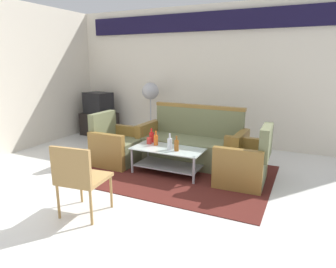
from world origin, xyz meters
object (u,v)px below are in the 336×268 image
(bottle_orange, at_px, (156,140))
(pedestal_fan, at_px, (150,95))
(tv_stand, at_px, (99,124))
(television, at_px, (98,103))
(wicker_chair, at_px, (79,175))
(bottle_brown, at_px, (176,145))
(bottle_red, at_px, (152,137))
(cup, at_px, (149,141))
(bottle_clear, at_px, (170,144))
(couch, at_px, (192,145))
(coffee_table, at_px, (169,156))
(armchair_left, at_px, (117,147))
(armchair_right, at_px, (244,164))

(bottle_orange, bearing_deg, pedestal_fan, 121.18)
(tv_stand, xyz_separation_m, television, (0.00, 0.00, 0.50))
(wicker_chair, bearing_deg, television, 118.86)
(tv_stand, bearing_deg, bottle_brown, -31.36)
(bottle_red, relative_size, cup, 2.30)
(bottle_clear, distance_m, tv_stand, 3.11)
(couch, distance_m, bottle_clear, 0.75)
(pedestal_fan, bearing_deg, wicker_chair, -74.73)
(bottle_brown, distance_m, television, 3.21)
(pedestal_fan, bearing_deg, couch, -36.42)
(bottle_orange, bearing_deg, coffee_table, -10.23)
(armchair_left, bearing_deg, tv_stand, -133.46)
(tv_stand, height_order, pedestal_fan, pedestal_fan)
(armchair_right, xyz_separation_m, cup, (-1.52, -0.03, 0.17))
(bottle_red, relative_size, bottle_clear, 0.92)
(bottle_clear, distance_m, wicker_chair, 1.60)
(bottle_red, height_order, cup, bottle_red)
(bottle_red, xyz_separation_m, bottle_clear, (0.46, -0.27, 0.01))
(bottle_red, bearing_deg, armchair_right, -2.76)
(armchair_left, distance_m, bottle_orange, 0.79)
(armchair_left, bearing_deg, pedestal_fan, -172.25)
(armchair_right, bearing_deg, bottle_orange, 90.70)
(wicker_chair, bearing_deg, coffee_table, 73.11)
(bottle_brown, bearing_deg, cup, 162.72)
(armchair_left, relative_size, bottle_red, 3.70)
(coffee_table, distance_m, bottle_red, 0.49)
(armchair_right, height_order, tv_stand, armchair_right)
(armchair_left, relative_size, armchair_right, 1.00)
(television, bearing_deg, armchair_left, 147.11)
(coffee_table, distance_m, tv_stand, 3.00)
(coffee_table, bearing_deg, couch, 77.36)
(bottle_brown, height_order, cup, bottle_brown)
(armchair_left, height_order, tv_stand, armchair_left)
(bottle_red, bearing_deg, bottle_clear, -30.44)
(couch, relative_size, coffee_table, 1.66)
(coffee_table, relative_size, tv_stand, 1.38)
(armchair_left, height_order, coffee_table, armchair_left)
(couch, height_order, bottle_brown, couch)
(coffee_table, height_order, bottle_red, bottle_red)
(bottle_orange, relative_size, bottle_clear, 0.93)
(armchair_left, relative_size, coffee_table, 0.77)
(bottle_red, distance_m, tv_stand, 2.58)
(bottle_red, bearing_deg, bottle_orange, -42.03)
(armchair_left, bearing_deg, armchair_right, 92.28)
(couch, xyz_separation_m, bottle_brown, (0.03, -0.73, 0.18))
(bottle_red, distance_m, bottle_orange, 0.20)
(armchair_left, height_order, bottle_clear, armchair_left)
(bottle_clear, xyz_separation_m, television, (-2.63, 1.66, 0.26))
(armchair_right, bearing_deg, tv_stand, 66.64)
(wicker_chair, bearing_deg, couch, 72.57)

